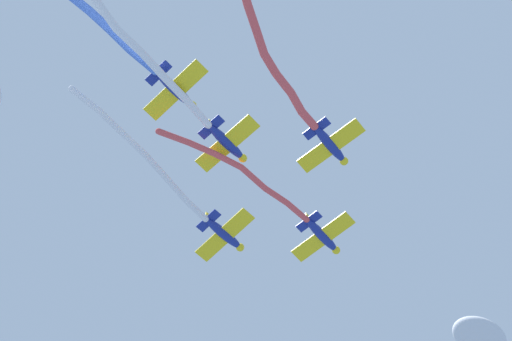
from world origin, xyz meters
The scene contains 10 objects.
airplane_lead centered at (7.74, -3.47, 78.44)m, with size 6.00×7.92×1.95m.
smoke_trail_lead centered at (-4.52, -4.44, 77.30)m, with size 19.64×2.35×2.37m.
airplane_left_wing centered at (-1.09, 2.81, 78.04)m, with size 5.91×7.87×1.95m.
smoke_trail_left_wing centered at (-13.51, 0.86, 79.08)m, with size 20.11×3.61×2.65m.
airplane_right_wing centered at (1.45, -12.30, 78.74)m, with size 6.02×7.92×1.95m.
smoke_trail_right_wing centered at (-11.01, -17.12, 79.14)m, with size 19.63×10.91×2.14m.
airplane_slot centered at (-7.38, -6.01, 78.24)m, with size 5.97×7.90×1.95m.
smoke_trail_slot centered at (-24.94, -10.56, 77.09)m, with size 30.05×10.28×2.77m.
airplane_trail centered at (-14.94, -7.29, 78.84)m, with size 5.95×7.90×1.95m.
smoke_trail_trail centered at (-26.37, -8.47, 79.23)m, with size 18.26×2.31×1.63m.
Camera 1 is at (-25.06, -33.68, 2.55)m, focal length 55.65 mm.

